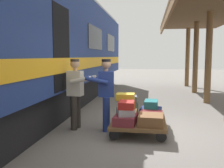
% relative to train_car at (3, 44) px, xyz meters
% --- Properties ---
extents(ground_plane, '(60.00, 60.00, 0.00)m').
position_rel_train_car_xyz_m(ground_plane, '(-3.76, 0.00, -2.06)').
color(ground_plane, slate).
extents(train_car, '(3.02, 21.30, 4.00)m').
position_rel_train_car_xyz_m(train_car, '(0.00, 0.00, 0.00)').
color(train_car, navy).
rests_on(train_car, ground_plane).
extents(luggage_cart, '(1.23, 1.73, 0.29)m').
position_rel_train_car_xyz_m(luggage_cart, '(-3.33, -0.08, -1.81)').
color(luggage_cart, brown).
rests_on(luggage_cart, ground_plane).
extents(suitcase_burgundy_valise, '(0.51, 0.67, 0.19)m').
position_rel_train_car_xyz_m(suitcase_burgundy_valise, '(-3.06, 0.40, -1.67)').
color(suitcase_burgundy_valise, maroon).
rests_on(suitcase_burgundy_valise, luggage_cart).
extents(suitcase_maroon_trunk, '(0.55, 0.55, 0.19)m').
position_rel_train_car_xyz_m(suitcase_maroon_trunk, '(-3.61, -0.08, -1.67)').
color(suitcase_maroon_trunk, maroon).
rests_on(suitcase_maroon_trunk, luggage_cart).
extents(suitcase_tan_vintage, '(0.45, 0.50, 0.21)m').
position_rel_train_car_xyz_m(suitcase_tan_vintage, '(-3.06, -0.08, -1.66)').
color(suitcase_tan_vintage, tan).
rests_on(suitcase_tan_vintage, luggage_cart).
extents(suitcase_olive_duffel, '(0.45, 0.51, 0.29)m').
position_rel_train_car_xyz_m(suitcase_olive_duffel, '(-3.06, -0.56, -1.62)').
color(suitcase_olive_duffel, brown).
rests_on(suitcase_olive_duffel, luggage_cart).
extents(suitcase_navy_fabric, '(0.56, 0.54, 0.19)m').
position_rel_train_car_xyz_m(suitcase_navy_fabric, '(-3.61, -0.56, -1.67)').
color(suitcase_navy_fabric, navy).
rests_on(suitcase_navy_fabric, luggage_cart).
extents(suitcase_brown_leather, '(0.56, 0.61, 0.22)m').
position_rel_train_car_xyz_m(suitcase_brown_leather, '(-3.61, 0.40, -1.65)').
color(suitcase_brown_leather, brown).
rests_on(suitcase_brown_leather, luggage_cart).
extents(suitcase_orange_carryall, '(0.43, 0.45, 0.24)m').
position_rel_train_car_xyz_m(suitcase_orange_carryall, '(-3.03, -0.07, -1.44)').
color(suitcase_orange_carryall, '#CC6B23').
rests_on(suitcase_orange_carryall, suitcase_tan_vintage).
extents(suitcase_yellow_case, '(0.44, 0.39, 0.15)m').
position_rel_train_car_xyz_m(suitcase_yellow_case, '(-3.00, -0.10, -1.24)').
color(suitcase_yellow_case, gold).
rests_on(suitcase_yellow_case, suitcase_orange_carryall).
extents(suitcase_teal_softside, '(0.35, 0.55, 0.18)m').
position_rel_train_car_xyz_m(suitcase_teal_softside, '(-3.61, -0.57, -1.49)').
color(suitcase_teal_softside, '#1E666B').
rests_on(suitcase_teal_softside, suitcase_navy_fabric).
extents(suitcase_gray_aluminum, '(0.44, 0.52, 0.15)m').
position_rel_train_car_xyz_m(suitcase_gray_aluminum, '(-3.05, 0.38, -1.50)').
color(suitcase_gray_aluminum, '#9EA0A5').
rests_on(suitcase_gray_aluminum, suitcase_burgundy_valise).
extents(suitcase_red_plastic, '(0.34, 0.47, 0.15)m').
position_rel_train_car_xyz_m(suitcase_red_plastic, '(-3.08, 0.39, -1.34)').
color(suitcase_red_plastic, '#AD231E').
rests_on(suitcase_red_plastic, suitcase_gray_aluminum).
extents(suitcase_slate_roller, '(0.44, 0.43, 0.18)m').
position_rel_train_car_xyz_m(suitcase_slate_roller, '(-3.05, -0.60, -1.39)').
color(suitcase_slate_roller, '#4C515B').
rests_on(suitcase_slate_roller, suitcase_olive_duffel).
extents(porter_in_overalls, '(0.70, 0.49, 1.70)m').
position_rel_train_car_xyz_m(porter_in_overalls, '(-2.53, -0.04, -1.14)').
color(porter_in_overalls, navy).
rests_on(porter_in_overalls, ground_plane).
extents(porter_by_door, '(0.70, 0.49, 1.70)m').
position_rel_train_car_xyz_m(porter_by_door, '(-1.81, -0.06, -1.14)').
color(porter_by_door, '#332D28').
rests_on(porter_by_door, ground_plane).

